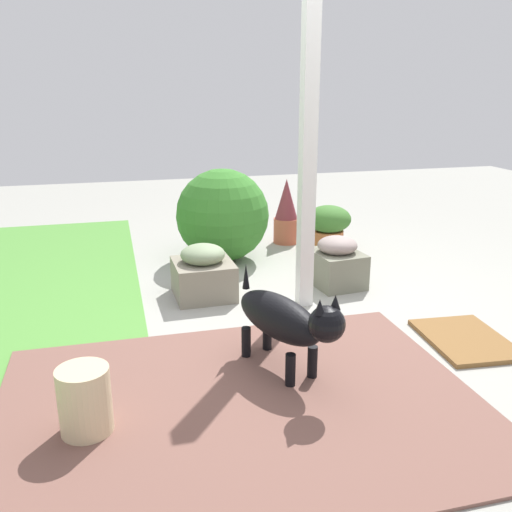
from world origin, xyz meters
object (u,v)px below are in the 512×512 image
stone_planter_mid (203,273)px  terracotta_pot_spiky (286,213)px  dog (285,319)px  doormat (466,339)px  porch_pillar (308,151)px  round_shrub (222,215)px  ceramic_urn (85,402)px  terracotta_pot_broad (329,226)px  stone_planter_nearest (337,263)px

stone_planter_mid → terracotta_pot_spiky: bearing=-39.7°
dog → doormat: dog is taller
porch_pillar → doormat: bearing=-138.1°
round_shrub → terracotta_pot_spiky: round_shrub is taller
terracotta_pot_spiky → doormat: 2.50m
stone_planter_mid → terracotta_pot_spiky: (1.26, -1.05, 0.13)m
porch_pillar → stone_planter_mid: 1.20m
ceramic_urn → doormat: bearing=-79.9°
porch_pillar → terracotta_pot_broad: size_ratio=4.86×
round_shrub → dog: size_ratio=1.04×
terracotta_pot_spiky → ceramic_urn: (-2.85, 1.86, -0.14)m
dog → porch_pillar: bearing=-25.2°
dog → doormat: (0.09, -1.22, -0.31)m
porch_pillar → ceramic_urn: size_ratio=6.63×
ceramic_urn → porch_pillar: bearing=-49.8°
doormat → stone_planter_mid: bearing=50.8°
doormat → terracotta_pot_spiky: bearing=9.5°
stone_planter_mid → terracotta_pot_broad: size_ratio=1.02×
round_shrub → terracotta_pot_spiky: (0.40, -0.73, -0.11)m
porch_pillar → ceramic_urn: (-1.26, 1.50, -0.94)m
porch_pillar → dog: 1.31m
dog → round_shrub: bearing=-2.2°
stone_planter_nearest → ceramic_urn: size_ratio=1.38×
ceramic_urn → doormat: (0.40, -2.27, -0.15)m
round_shrub → ceramic_urn: (-2.45, 1.13, -0.25)m
stone_planter_mid → ceramic_urn: stone_planter_mid is taller
porch_pillar → stone_planter_nearest: size_ratio=4.80×
round_shrub → dog: round_shrub is taller
stone_planter_mid → doormat: bearing=-129.2°
terracotta_pot_broad → doormat: (-2.01, -0.13, -0.25)m
terracotta_pot_broad → terracotta_pot_spiky: terracotta_pot_spiky is taller
porch_pillar → doormat: porch_pillar is taller
terracotta_pot_broad → doormat: 2.03m
round_shrub → terracotta_pot_spiky: 0.84m
round_shrub → ceramic_urn: round_shrub is taller
stone_planter_nearest → stone_planter_mid: (0.02, 1.06, -0.00)m
ceramic_urn → doormat: ceramic_urn is taller
terracotta_pot_broad → porch_pillar: bearing=150.9°
porch_pillar → stone_planter_nearest: bearing=-51.1°
porch_pillar → terracotta_pot_spiky: (1.59, -0.36, -0.80)m
porch_pillar → round_shrub: (1.19, 0.36, -0.69)m
porch_pillar → stone_planter_nearest: (0.30, -0.38, -0.92)m
porch_pillar → stone_planter_nearest: porch_pillar is taller
round_shrub → terracotta_pot_spiky: size_ratio=1.28×
porch_pillar → terracotta_pot_broad: (1.15, -0.64, -0.84)m
terracotta_pot_broad → ceramic_urn: terracotta_pot_broad is taller
stone_planter_mid → round_shrub: size_ratio=0.56×
porch_pillar → terracotta_pot_broad: bearing=-29.1°
stone_planter_nearest → doormat: bearing=-161.2°
stone_planter_nearest → ceramic_urn: bearing=129.9°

